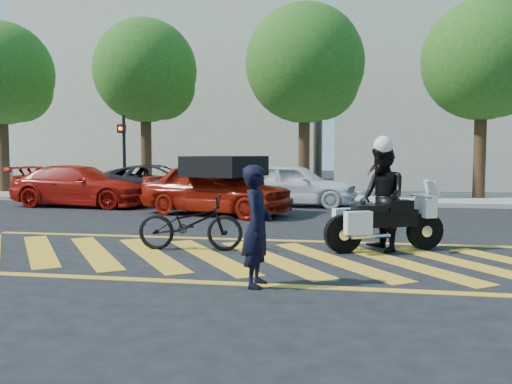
% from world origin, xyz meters
% --- Properties ---
extents(ground, '(90.00, 90.00, 0.00)m').
position_xyz_m(ground, '(0.00, 0.00, 0.00)').
color(ground, black).
rests_on(ground, ground).
extents(sidewalk, '(60.00, 5.00, 0.15)m').
position_xyz_m(sidewalk, '(0.00, 12.00, 0.07)').
color(sidewalk, '#9E998E').
rests_on(sidewalk, ground).
extents(crosswalk, '(12.33, 4.00, 0.01)m').
position_xyz_m(crosswalk, '(-0.04, 0.00, 0.00)').
color(crosswalk, gold).
rests_on(crosswalk, ground).
extents(building_left, '(16.00, 8.00, 10.00)m').
position_xyz_m(building_left, '(-8.00, 21.00, 5.00)').
color(building_left, beige).
rests_on(building_left, ground).
extents(building_right, '(16.00, 8.00, 11.00)m').
position_xyz_m(building_right, '(9.00, 21.00, 5.50)').
color(building_right, beige).
rests_on(building_right, ground).
extents(tree_far_left, '(4.40, 4.40, 7.41)m').
position_xyz_m(tree_far_left, '(-12.87, 12.06, 5.05)').
color(tree_far_left, black).
rests_on(tree_far_left, ground).
extents(tree_left, '(4.20, 4.20, 7.26)m').
position_xyz_m(tree_left, '(-6.37, 12.06, 4.99)').
color(tree_left, black).
rests_on(tree_left, ground).
extents(tree_center, '(4.60, 4.60, 7.56)m').
position_xyz_m(tree_center, '(0.13, 12.06, 5.10)').
color(tree_center, black).
rests_on(tree_center, ground).
extents(tree_right, '(4.40, 4.40, 7.41)m').
position_xyz_m(tree_right, '(6.63, 12.06, 5.05)').
color(tree_right, black).
rests_on(tree_right, ground).
extents(signal_pole, '(0.28, 0.43, 3.20)m').
position_xyz_m(signal_pole, '(-6.50, 9.74, 1.92)').
color(signal_pole, black).
rests_on(signal_pole, ground).
extents(officer_bike, '(0.42, 0.62, 1.67)m').
position_xyz_m(officer_bike, '(0.59, -1.97, 0.84)').
color(officer_bike, black).
rests_on(officer_bike, ground).
extents(bicycle, '(2.03, 0.86, 1.04)m').
position_xyz_m(bicycle, '(-1.12, 0.53, 0.52)').
color(bicycle, black).
rests_on(bicycle, ground).
extents(police_motorcycle, '(2.23, 1.29, 1.05)m').
position_xyz_m(police_motorcycle, '(2.44, 1.04, 0.57)').
color(police_motorcycle, black).
rests_on(police_motorcycle, ground).
extents(officer_moto, '(1.07, 1.18, 1.98)m').
position_xyz_m(officer_moto, '(2.42, 1.05, 0.99)').
color(officer_moto, black).
rests_on(officer_moto, ground).
extents(red_convertible, '(4.91, 3.12, 1.56)m').
position_xyz_m(red_convertible, '(-2.08, 6.22, 0.78)').
color(red_convertible, '#9B1507').
rests_on(red_convertible, ground).
extents(parked_left, '(4.93, 2.30, 1.39)m').
position_xyz_m(parked_left, '(-7.20, 7.80, 0.70)').
color(parked_left, '#AE130A').
rests_on(parked_left, ground).
extents(parked_mid_left, '(5.29, 2.96, 1.40)m').
position_xyz_m(parked_mid_left, '(-4.94, 9.20, 0.70)').
color(parked_mid_left, black).
rests_on(parked_mid_left, ground).
extents(parked_mid_right, '(4.47, 2.18, 1.47)m').
position_xyz_m(parked_mid_right, '(-0.10, 9.20, 0.73)').
color(parked_mid_right, silver).
rests_on(parked_mid_right, ground).
extents(pedestrian_right, '(0.97, 0.49, 1.58)m').
position_xyz_m(pedestrian_right, '(2.93, 12.56, 0.94)').
color(pedestrian_right, brown).
rests_on(pedestrian_right, sidewalk).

